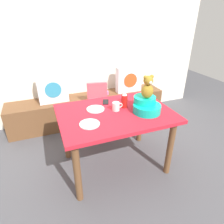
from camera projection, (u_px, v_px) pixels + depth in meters
ground_plane at (115, 163)px, 2.46m from camera, size 8.00×8.00×0.00m
back_wall at (81, 41)px, 3.07m from camera, size 4.40×0.10×2.60m
window_bench at (89, 109)px, 3.34m from camera, size 2.60×0.44×0.46m
pillow_floral_left at (53, 88)px, 2.94m from camera, size 0.44×0.15×0.44m
pillow_floral_right at (129, 79)px, 3.34m from camera, size 0.44×0.15×0.44m
book_stack at (102, 93)px, 3.29m from camera, size 0.20×0.14×0.07m
dining_table at (115, 120)px, 2.17m from camera, size 1.23×0.88×0.74m
highchair at (98, 103)px, 2.85m from camera, size 0.38×0.49×0.79m
infant_seat_teal at (146, 105)px, 2.10m from camera, size 0.30×0.33×0.16m
teddy_bear at (148, 87)px, 2.00m from camera, size 0.13×0.12×0.25m
ketchup_bottle at (124, 100)px, 2.18m from camera, size 0.07×0.07×0.18m
coffee_mug at (116, 106)px, 2.13m from camera, size 0.12×0.08×0.09m
dinner_plate_near at (95, 109)px, 2.17m from camera, size 0.20×0.20×0.01m
dinner_plate_far at (90, 124)px, 1.88m from camera, size 0.20×0.20×0.01m
cell_phone at (106, 102)px, 2.35m from camera, size 0.12×0.16×0.01m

